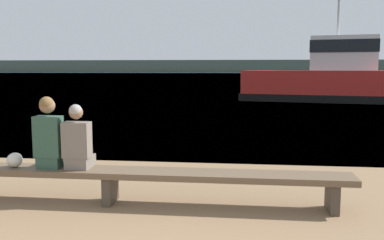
# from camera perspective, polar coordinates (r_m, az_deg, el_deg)

# --- Properties ---
(water_surface) EXTENTS (240.00, 240.00, 0.00)m
(water_surface) POSITION_cam_1_polar(r_m,az_deg,el_deg) (128.43, 6.25, 6.08)
(water_surface) COLOR #386084
(water_surface) RESTS_ON ground
(far_shoreline) EXTENTS (600.00, 12.00, 5.25)m
(far_shoreline) POSITION_cam_1_polar(r_m,az_deg,el_deg) (188.21, 6.43, 7.15)
(far_shoreline) COLOR #424738
(far_shoreline) RESTS_ON ground
(bench_main) EXTENTS (6.70, 0.51, 0.48)m
(bench_main) POSITION_cam_1_polar(r_m,az_deg,el_deg) (6.19, -10.87, -7.26)
(bench_main) COLOR brown
(bench_main) RESTS_ON ground
(person_left) EXTENTS (0.37, 0.42, 1.02)m
(person_left) POSITION_cam_1_polar(r_m,az_deg,el_deg) (6.40, -18.51, -2.05)
(person_left) COLOR #2D4C3D
(person_left) RESTS_ON bench_main
(person_right) EXTENTS (0.37, 0.42, 0.92)m
(person_right) POSITION_cam_1_polar(r_m,az_deg,el_deg) (6.25, -15.00, -2.78)
(person_right) COLOR #70665B
(person_right) RESTS_ON bench_main
(shopping_bag) EXTENTS (0.21, 0.24, 0.21)m
(shopping_bag) POSITION_cam_1_polar(r_m,az_deg,el_deg) (6.68, -22.57, -4.96)
(shopping_bag) COLOR beige
(shopping_bag) RESTS_ON bench_main
(tugboat_red) EXTENTS (10.75, 5.33, 5.93)m
(tugboat_red) POSITION_cam_1_polar(r_m,az_deg,el_deg) (25.82, 18.53, 4.97)
(tugboat_red) COLOR red
(tugboat_red) RESTS_ON water_surface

